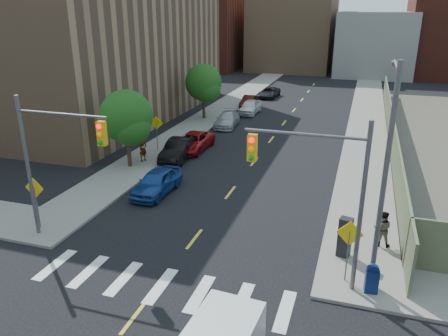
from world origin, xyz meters
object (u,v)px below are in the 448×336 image
Objects in this scene: pedestrian_west at (143,149)px; parked_car_maroon at (249,101)px; parked_car_white at (250,107)px; parked_car_red at (193,142)px; parked_car_silver at (227,120)px; parked_car_grey at (269,92)px; mailbox at (372,279)px; pedestrian_east at (382,229)px; parked_car_black at (178,150)px; parked_car_blue at (157,182)px; payphone at (345,237)px.

parked_car_maroon is at bearing 12.84° from pedestrian_west.
parked_car_white reaches higher than parked_car_maroon.
parked_car_red is 7.89m from parked_car_silver.
parked_car_grey is at bearing 83.08° from parked_car_silver.
pedestrian_east is at bearing 77.16° from mailbox.
pedestrian_west is (-15.81, 11.28, 0.33)m from mailbox.
pedestrian_west is (-2.11, -1.50, 0.31)m from parked_car_black.
payphone is (11.21, -4.12, 0.33)m from parked_car_blue.
pedestrian_east is at bearing 55.42° from payphone.
parked_car_white is at bearing -73.01° from parked_car_maroon.
parked_car_maroon is 32.24m from payphone.
payphone is at bearing 43.07° from pedestrian_east.
parked_car_black is at bearing -89.68° from parked_car_grey.
parked_car_silver is (-0.73, 16.49, -0.08)m from parked_car_blue.
parked_car_grey is at bearing 12.07° from pedestrian_west.
pedestrian_west is at bearing -23.82° from pedestrian_east.
mailbox is (13.45, -32.23, 0.13)m from parked_car_maroon.
parked_car_red is 1.33× the size of parked_car_maroon.
parked_car_silver is 15.28m from parked_car_grey.
pedestrian_east reaches higher than parked_car_grey.
mailbox is 3.92m from pedestrian_east.
parked_car_red is 23.16m from parked_car_grey.
payphone is (12.51, -10.36, 0.32)m from parked_car_black.
parked_car_grey is (1.30, 25.51, -0.14)m from parked_car_black.
parked_car_grey is (0.00, 31.75, -0.13)m from parked_car_blue.
mailbox is at bearing -68.81° from parked_car_grey.
parked_car_blue is 31.75m from parked_car_grey.
pedestrian_east is at bearing -35.89° from parked_car_black.
parked_car_silver is 1.03× the size of parked_car_grey.
parked_car_silver reaches higher than parked_car_maroon.
payphone is 17.09m from pedestrian_west.
parked_car_black is at bearing -91.04° from parked_car_maroon.
mailbox is (12.40, -6.54, -0.01)m from parked_car_blue.
pedestrian_east is (12.82, -2.65, 0.27)m from parked_car_blue.
parked_car_silver is 2.64× the size of pedestrian_east.
payphone reaches higher than mailbox.
parked_car_black is 16.69m from pedestrian_east.
pedestrian_west is at bearing -99.04° from parked_car_white.
pedestrian_west reaches higher than parked_car_white.
parked_car_maroon is at bearing 109.20° from parked_car_white.
parked_car_silver is 3.76× the size of mailbox.
parked_car_grey is (0.00, 9.42, -0.12)m from parked_car_white.
pedestrian_east is (13.93, -11.26, 0.33)m from parked_car_red.
parked_car_blue is 0.99× the size of parked_car_grey.
parked_car_maroon is at bearing -96.58° from parked_car_grey.
pedestrian_west reaches higher than mailbox.
parked_car_red is 17.92m from pedestrian_east.
parked_car_white is (1.11, 13.72, 0.05)m from parked_car_red.
parked_car_red is 1.14× the size of parked_car_white.
parked_car_red is at bearing -38.29° from pedestrian_east.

